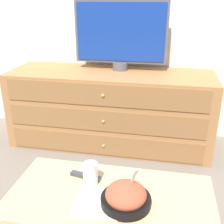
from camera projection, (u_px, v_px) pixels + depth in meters
name	position (u px, v px, depth m)	size (l,w,h in m)	color
ground_plane	(128.00, 128.00, 2.71)	(12.00, 12.00, 0.00)	#70665B
dresser	(110.00, 109.00, 2.35)	(1.64, 0.54, 0.62)	#9E6B3D
tv	(121.00, 34.00, 2.21)	(0.74, 0.13, 0.54)	#515156
coffee_table	(110.00, 206.00, 1.24)	(0.89, 0.45, 0.38)	tan
takeout_bowl	(126.00, 197.00, 1.15)	(0.21, 0.21, 0.17)	black
drink_cup	(91.00, 175.00, 1.27)	(0.07, 0.07, 0.11)	white
napkin	(98.00, 202.00, 1.17)	(0.20, 0.20, 0.00)	silver
remote_control	(86.00, 176.00, 1.33)	(0.16, 0.06, 0.02)	#38383D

